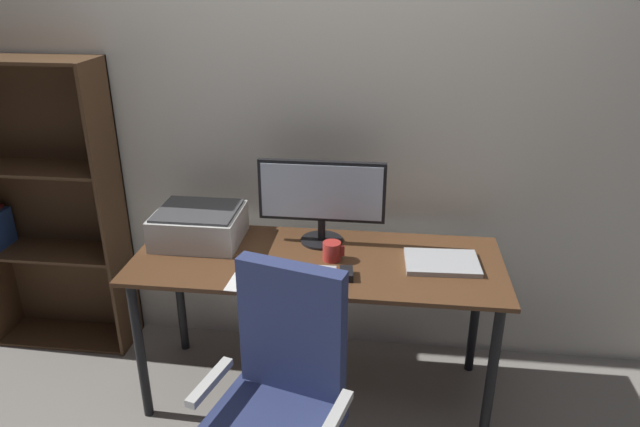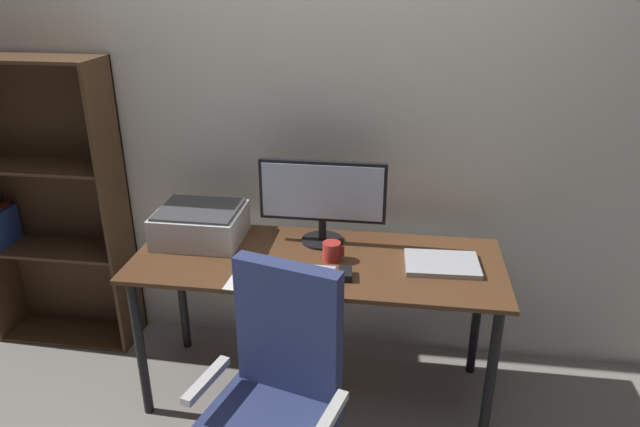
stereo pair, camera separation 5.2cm
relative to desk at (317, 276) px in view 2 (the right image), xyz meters
The scene contains 12 objects.
ground_plane 0.65m from the desk, ahead, with size 12.00×12.00×0.00m, color gray.
back_wall 0.81m from the desk, 90.00° to the left, with size 6.40×0.10×2.60m, color silver.
desk is the anchor object (origin of this frame).
monitor 0.37m from the desk, 91.05° to the left, with size 0.59×0.20×0.40m.
keyboard 0.18m from the desk, 107.83° to the right, with size 0.29×0.11×0.02m, color #B7BABC.
mouse 0.23m from the desk, 46.13° to the right, with size 0.06×0.10×0.03m, color black.
coffee_mug 0.15m from the desk, ahead, with size 0.10×0.08×0.09m.
laptop 0.56m from the desk, ahead, with size 0.32×0.23×0.02m, color #B7BABC.
printer 0.62m from the desk, 168.27° to the left, with size 0.40×0.34×0.16m.
paper_sheet 0.31m from the desk, 141.77° to the right, with size 0.21×0.30×0.00m, color white.
office_chair 0.72m from the desk, 94.58° to the right, with size 0.57×0.56×1.01m.
bookshelf 1.51m from the desk, 167.65° to the left, with size 0.76×0.28×1.56m.
Camera 2 is at (0.34, -2.29, 1.96)m, focal length 32.54 mm.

